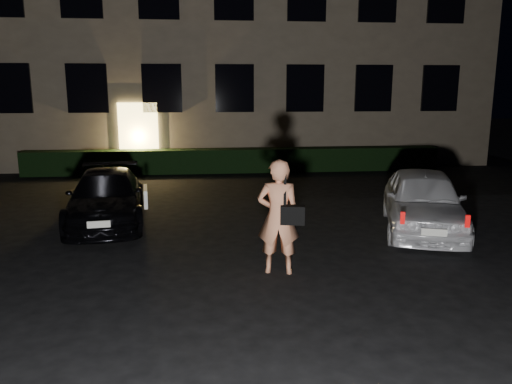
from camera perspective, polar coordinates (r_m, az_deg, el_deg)
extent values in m
plane|color=black|center=(8.18, 2.61, -9.90)|extent=(80.00, 80.00, 0.00)
cube|color=#726451|center=(22.73, -3.21, 19.34)|extent=(20.00, 8.00, 12.00)
cube|color=#FFDC73|center=(18.68, -13.25, 6.07)|extent=(1.40, 0.10, 2.50)
cube|color=black|center=(19.61, -26.28, 10.57)|extent=(1.40, 0.10, 1.70)
cube|color=black|center=(18.89, -18.73, 11.15)|extent=(1.40, 0.10, 1.70)
cube|color=black|center=(18.50, -10.69, 11.56)|extent=(1.40, 0.10, 1.70)
cube|color=black|center=(18.48, -2.46, 11.75)|extent=(1.40, 0.10, 1.70)
cube|color=black|center=(18.83, 5.63, 11.70)|extent=(1.40, 0.10, 1.70)
cube|color=black|center=(19.51, 13.28, 11.45)|extent=(1.40, 0.10, 1.70)
cube|color=black|center=(20.51, 20.29, 11.05)|extent=(1.40, 0.10, 1.70)
cube|color=black|center=(18.23, -2.30, 3.63)|extent=(15.00, 0.70, 0.85)
imported|color=black|center=(11.85, -16.72, -0.58)|extent=(2.07, 4.17, 1.16)
cube|color=white|center=(11.06, -12.49, -0.48)|extent=(0.17, 0.84, 0.39)
cube|color=silver|center=(9.85, -17.53, -3.54)|extent=(0.43, 0.08, 0.13)
imported|color=silver|center=(11.25, 18.54, -0.91)|extent=(2.70, 4.18, 1.32)
cube|color=red|center=(9.39, 16.41, -2.86)|extent=(0.09, 0.07, 0.22)
cube|color=red|center=(9.54, 23.03, -3.10)|extent=(0.09, 0.07, 0.22)
cube|color=silver|center=(9.46, 19.69, -4.36)|extent=(0.43, 0.18, 0.13)
imported|color=tan|center=(8.17, 2.56, -2.85)|extent=(0.77, 0.59, 1.91)
cube|color=black|center=(8.02, 4.21, -2.63)|extent=(0.42, 0.25, 0.30)
cube|color=black|center=(7.97, 3.34, 0.47)|extent=(0.06, 0.07, 0.59)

